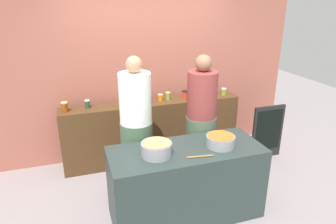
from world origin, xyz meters
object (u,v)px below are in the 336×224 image
object	(u,v)px
preserve_jar_8	(195,95)
chalkboard_sign	(268,132)
preserve_jar_10	(224,92)
cook_with_tongs	(137,136)
cook_in_cap	(201,129)
preserve_jar_2	(134,100)
preserve_jar_3	(141,101)
preserve_jar_1	(87,104)
preserve_jar_4	(148,99)
wooden_spoon	(200,156)
cooking_pot_center	(220,141)
preserve_jar_0	(65,107)
preserve_jar_6	(168,96)
cooking_pot_left	(157,149)
preserve_jar_9	(199,92)
preserve_jar_7	(185,95)
preserve_jar_5	(160,97)

from	to	relation	value
preserve_jar_8	chalkboard_sign	world-z (taller)	preserve_jar_8
preserve_jar_8	preserve_jar_10	xyz separation A→B (m)	(0.52, 0.05, -0.00)
cook_with_tongs	cook_in_cap	size ratio (longest dim) A/B	1.02
cook_with_tongs	chalkboard_sign	xyz separation A→B (m)	(2.14, 0.30, -0.37)
preserve_jar_2	preserve_jar_8	bearing A→B (deg)	-1.91
preserve_jar_3	chalkboard_sign	bearing A→B (deg)	-14.35
preserve_jar_8	preserve_jar_1	bearing A→B (deg)	176.34
preserve_jar_2	chalkboard_sign	xyz separation A→B (m)	(2.00, -0.48, -0.57)
preserve_jar_4	wooden_spoon	xyz separation A→B (m)	(0.13, -1.60, -0.14)
cooking_pot_center	preserve_jar_1	bearing A→B (deg)	131.66
preserve_jar_0	preserve_jar_2	size ratio (longest dim) A/B	1.01
preserve_jar_1	preserve_jar_6	distance (m)	1.19
preserve_jar_1	preserve_jar_3	bearing A→B (deg)	-4.78
preserve_jar_4	cook_in_cap	xyz separation A→B (m)	(0.49, -0.82, -0.20)
preserve_jar_2	preserve_jar_3	bearing A→B (deg)	3.70
cook_with_tongs	cook_in_cap	distance (m)	0.85
cooking_pot_left	preserve_jar_9	bearing A→B (deg)	52.84
preserve_jar_2	chalkboard_sign	size ratio (longest dim) A/B	0.16
preserve_jar_9	cooking_pot_center	bearing A→B (deg)	-104.68
preserve_jar_1	preserve_jar_9	xyz separation A→B (m)	(1.71, 0.01, 0.01)
preserve_jar_7	wooden_spoon	distance (m)	1.68
preserve_jar_8	cook_with_tongs	xyz separation A→B (m)	(-1.08, -0.74, -0.19)
preserve_jar_7	cook_in_cap	world-z (taller)	cook_in_cap
preserve_jar_1	preserve_jar_2	distance (m)	0.65
preserve_jar_0	cook_in_cap	size ratio (longest dim) A/B	0.08
preserve_jar_9	chalkboard_sign	distance (m)	1.24
preserve_jar_1	preserve_jar_7	bearing A→B (deg)	-1.58
preserve_jar_6	cook_in_cap	world-z (taller)	cook_in_cap
preserve_jar_1	cooking_pot_center	distance (m)	1.98
preserve_jar_10	preserve_jar_8	bearing A→B (deg)	-174.62
preserve_jar_1	preserve_jar_10	size ratio (longest dim) A/B	1.03
preserve_jar_0	preserve_jar_7	xyz separation A→B (m)	(1.75, 0.02, -0.00)
preserve_jar_2	cook_with_tongs	bearing A→B (deg)	-100.02
cooking_pot_center	cook_in_cap	xyz separation A→B (m)	(0.04, 0.62, -0.12)
preserve_jar_2	cook_in_cap	distance (m)	1.09
cook_with_tongs	preserve_jar_9	bearing A→B (deg)	35.63
preserve_jar_9	preserve_jar_10	world-z (taller)	preserve_jar_9
preserve_jar_5	cook_with_tongs	world-z (taller)	cook_with_tongs
preserve_jar_5	preserve_jar_9	bearing A→B (deg)	2.03
preserve_jar_2	preserve_jar_9	world-z (taller)	preserve_jar_2
preserve_jar_9	chalkboard_sign	bearing A→B (deg)	-30.89
preserve_jar_3	preserve_jar_9	bearing A→B (deg)	4.67
preserve_jar_1	wooden_spoon	world-z (taller)	preserve_jar_1
preserve_jar_6	preserve_jar_3	bearing A→B (deg)	-171.68
chalkboard_sign	preserve_jar_1	bearing A→B (deg)	168.32
wooden_spoon	cook_in_cap	size ratio (longest dim) A/B	0.16
preserve_jar_8	preserve_jar_9	bearing A→B (deg)	43.97
cook_in_cap	chalkboard_sign	distance (m)	1.38
cook_with_tongs	cook_in_cap	world-z (taller)	cook_with_tongs
preserve_jar_4	wooden_spoon	size ratio (longest dim) A/B	0.39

